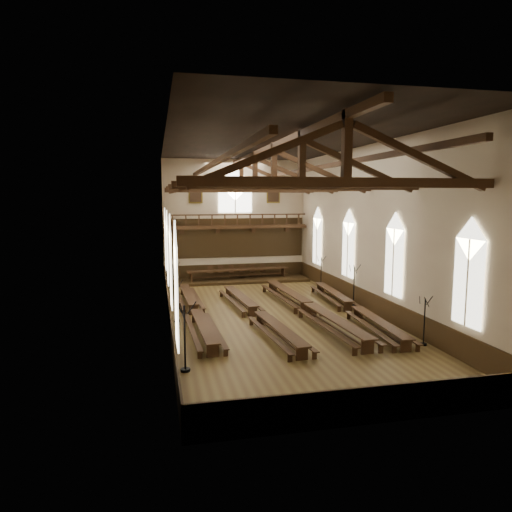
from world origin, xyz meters
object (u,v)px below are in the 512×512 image
at_px(refectory_row_d, 353,307).
at_px(candelabrum_left_far, 173,290).
at_px(refectory_row_c, 308,306).
at_px(candelabrum_left_mid, 177,309).
at_px(candelabrum_right_near, 424,330).
at_px(high_table, 238,271).
at_px(dais, 238,280).
at_px(refectory_row_b, 256,312).
at_px(candelabrum_left_near, 185,350).
at_px(candelabrum_right_far, 321,279).
at_px(candelabrum_right_mid, 354,294).
at_px(refectory_row_a, 195,310).

relative_size(refectory_row_d, candelabrum_left_far, 5.19).
relative_size(refectory_row_c, candelabrum_left_far, 5.51).
relative_size(candelabrum_left_mid, candelabrum_right_near, 1.03).
height_order(refectory_row_c, high_table, high_table).
relative_size(dais, candelabrum_right_near, 4.87).
xyz_separation_m(refectory_row_b, candelabrum_left_far, (-4.38, 5.66, 0.31)).
relative_size(candelabrum_left_near, candelabrum_left_mid, 1.18).
distance_m(refectory_row_c, candelabrum_right_far, 8.09).
height_order(candelabrum_right_near, candelabrum_right_mid, candelabrum_right_mid).
bearing_deg(refectory_row_c, candelabrum_right_mid, 22.02).
bearing_deg(candelabrum_right_near, candelabrum_left_mid, 149.52).
distance_m(refectory_row_b, candelabrum_right_near, 8.92).
xyz_separation_m(refectory_row_a, candelabrum_right_mid, (10.06, 0.71, 0.32)).
bearing_deg(candelabrum_right_mid, dais, 118.59).
bearing_deg(dais, candelabrum_right_near, -72.81).
height_order(high_table, candelabrum_left_mid, candelabrum_left_mid).
height_order(refectory_row_c, refectory_row_d, refectory_row_c).
xyz_separation_m(candelabrum_left_far, candelabrum_right_near, (11.10, -11.53, -0.10)).
bearing_deg(high_table, candelabrum_left_mid, -115.74).
bearing_deg(refectory_row_c, candelabrum_right_near, -61.18).
height_order(candelabrum_left_mid, candelabrum_right_far, candelabrum_right_far).
height_order(candelabrum_left_far, candelabrum_right_near, candelabrum_left_far).
distance_m(refectory_row_b, candelabrum_right_far, 10.29).
bearing_deg(candelabrum_left_near, candelabrum_right_near, 4.50).
height_order(refectory_row_b, candelabrum_right_far, candelabrum_right_far).
bearing_deg(refectory_row_d, candelabrum_right_near, -81.28).
relative_size(candelabrum_left_far, candelabrum_right_far, 1.07).
relative_size(dais, candelabrum_left_mid, 4.72).
bearing_deg(refectory_row_a, refectory_row_d, -7.68).
relative_size(refectory_row_a, candelabrum_right_near, 5.90).
distance_m(refectory_row_c, candelabrum_right_mid, 3.78).
height_order(refectory_row_b, candelabrum_right_mid, candelabrum_right_mid).
distance_m(refectory_row_b, dais, 12.20).
height_order(refectory_row_d, candelabrum_left_mid, candelabrum_left_mid).
distance_m(refectory_row_b, candelabrum_left_mid, 4.44).
bearing_deg(refectory_row_a, candelabrum_right_mid, 4.04).
relative_size(high_table, candelabrum_left_mid, 3.53).
bearing_deg(candelabrum_left_near, refectory_row_c, 43.60).
height_order(candelabrum_left_mid, candelabrum_right_near, candelabrum_left_mid).
xyz_separation_m(candelabrum_left_near, candelabrum_left_far, (-0.00, 12.40, -0.06)).
bearing_deg(candelabrum_left_mid, candelabrum_left_far, 90.00).
bearing_deg(dais, refectory_row_b, -95.40).
distance_m(candelabrum_left_near, candelabrum_left_mid, 7.41).
relative_size(candelabrum_left_near, candelabrum_right_mid, 1.05).
bearing_deg(candelabrum_left_near, refectory_row_a, 82.51).
bearing_deg(refectory_row_d, refectory_row_b, 179.67).
distance_m(refectory_row_a, refectory_row_b, 3.55).
xyz_separation_m(dais, candelabrum_right_far, (5.57, -4.35, 0.65)).
bearing_deg(candelabrum_right_near, dais, 107.19).
relative_size(candelabrum_left_near, candelabrum_left_far, 1.07).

